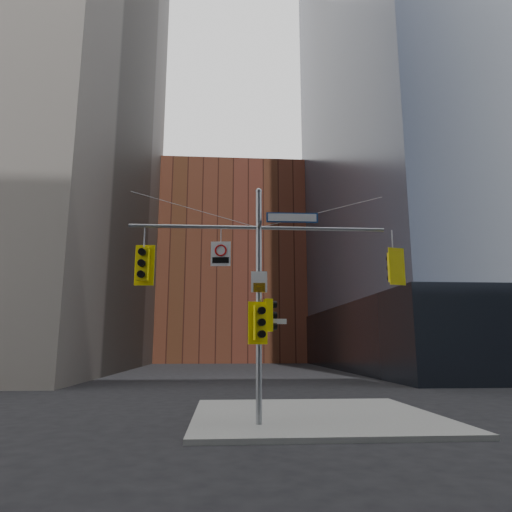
{
  "coord_description": "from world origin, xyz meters",
  "views": [
    {
      "loc": [
        -1.05,
        -11.79,
        2.42
      ],
      "look_at": [
        -0.09,
        2.0,
        5.1
      ],
      "focal_mm": 32.0,
      "sensor_mm": 36.0,
      "label": 1
    }
  ],
  "objects": [
    {
      "name": "traffic_light_pole_side",
      "position": [
        0.32,
        2.01,
        3.28
      ],
      "size": [
        0.41,
        0.35,
        0.98
      ],
      "rotation": [
        0.0,
        0.0,
        1.75
      ],
      "color": "yellow",
      "rests_on": "ground"
    },
    {
      "name": "regulatory_sign_pole",
      "position": [
        0.0,
        1.88,
        4.26
      ],
      "size": [
        0.49,
        0.05,
        0.64
      ],
      "rotation": [
        0.0,
        0.0,
        -0.04
      ],
      "color": "silver",
      "rests_on": "ground"
    },
    {
      "name": "street_sign_blade",
      "position": [
        1.06,
        2.0,
        6.35
      ],
      "size": [
        1.64,
        0.09,
        0.32
      ],
      "rotation": [
        0.0,
        0.0,
        -0.02
      ],
      "color": "navy",
      "rests_on": "ground"
    },
    {
      "name": "traffic_light_pole_front",
      "position": [
        -0.0,
        1.73,
        3.05
      ],
      "size": [
        0.59,
        0.55,
        1.26
      ],
      "rotation": [
        0.0,
        0.0,
        0.24
      ],
      "color": "yellow",
      "rests_on": "ground"
    },
    {
      "name": "traffic_light_east_arm",
      "position": [
        4.26,
        1.99,
        4.8
      ],
      "size": [
        0.55,
        0.51,
        1.17
      ],
      "rotation": [
        0.0,
        0.0,
        3.4
      ],
      "color": "yellow",
      "rests_on": "ground"
    },
    {
      "name": "traffic_light_west_arm",
      "position": [
        -3.51,
        2.01,
        4.8
      ],
      "size": [
        0.6,
        0.5,
        1.26
      ],
      "rotation": [
        0.0,
        0.0,
        -0.08
      ],
      "color": "yellow",
      "rests_on": "ground"
    },
    {
      "name": "regulatory_sign_arm",
      "position": [
        -1.18,
        1.97,
        5.17
      ],
      "size": [
        0.61,
        0.12,
        0.76
      ],
      "rotation": [
        0.0,
        0.0,
        -0.13
      ],
      "color": "silver",
      "rests_on": "ground"
    },
    {
      "name": "signal_assembly",
      "position": [
        0.0,
        1.99,
        4.42
      ],
      "size": [
        8.0,
        0.8,
        7.3
      ],
      "color": "gray",
      "rests_on": "ground"
    },
    {
      "name": "brick_midrise",
      "position": [
        0.0,
        58.0,
        14.0
      ],
      "size": [
        26.0,
        20.0,
        28.0
      ],
      "primitive_type": "cube",
      "color": "brown",
      "rests_on": "ground"
    },
    {
      "name": "sidewalk_corner",
      "position": [
        2.0,
        4.0,
        0.07
      ],
      "size": [
        8.0,
        8.0,
        0.15
      ],
      "primitive_type": "cube",
      "color": "gray",
      "rests_on": "ground"
    },
    {
      "name": "ground",
      "position": [
        0.0,
        0.0,
        0.0
      ],
      "size": [
        160.0,
        160.0,
        0.0
      ],
      "primitive_type": "plane",
      "color": "black",
      "rests_on": "ground"
    },
    {
      "name": "street_blade_ew",
      "position": [
        0.45,
        2.0,
        3.1
      ],
      "size": [
        0.8,
        0.14,
        0.16
      ],
      "rotation": [
        0.0,
        0.0,
        0.13
      ],
      "color": "silver",
      "rests_on": "ground"
    },
    {
      "name": "street_blade_ns",
      "position": [
        0.0,
        2.45,
        2.97
      ],
      "size": [
        0.13,
        0.82,
        0.16
      ],
      "rotation": [
        0.0,
        0.0,
        0.12
      ],
      "color": "#145926",
      "rests_on": "ground"
    }
  ]
}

